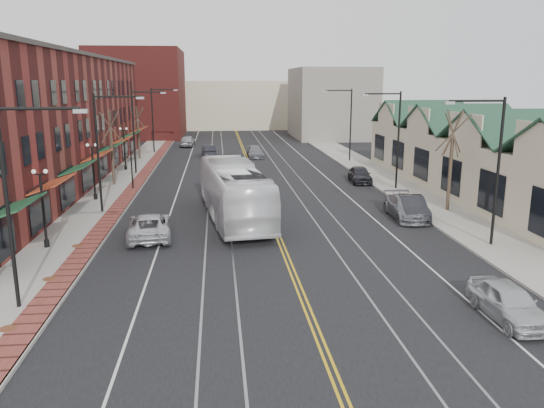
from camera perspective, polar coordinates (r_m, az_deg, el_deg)
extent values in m
plane|color=black|center=(22.77, 3.33, -10.07)|extent=(160.00, 160.00, 0.00)
cube|color=gray|center=(42.48, -17.38, 0.42)|extent=(4.00, 120.00, 0.15)
cube|color=gray|center=(44.38, 14.60, 1.12)|extent=(4.00, 120.00, 0.15)
cube|color=maroon|center=(50.25, -24.17, 8.02)|extent=(10.00, 50.00, 11.00)
cube|color=beige|center=(46.44, 21.73, 3.92)|extent=(8.00, 36.00, 4.60)
cube|color=maroon|center=(91.54, -14.07, 11.47)|extent=(14.00, 18.00, 14.00)
cube|color=beige|center=(105.80, -4.10, 10.63)|extent=(22.00, 14.00, 9.00)
cube|color=slate|center=(87.69, 6.36, 10.74)|extent=(12.00, 16.00, 11.00)
cylinder|color=black|center=(22.68, -26.55, -0.52)|extent=(0.16, 0.16, 8.00)
cylinder|color=black|center=(21.69, -23.82, 9.37)|extent=(3.00, 0.12, 0.12)
cube|color=#999999|center=(21.29, -19.90, 9.38)|extent=(0.50, 0.25, 0.15)
cylinder|color=black|center=(37.83, -18.22, 5.15)|extent=(0.16, 0.16, 8.00)
cylinder|color=black|center=(37.25, -16.34, 11.03)|extent=(3.00, 0.12, 0.12)
cube|color=#999999|center=(37.02, -14.01, 11.01)|extent=(0.50, 0.25, 0.15)
cylinder|color=black|center=(53.48, -14.66, 7.51)|extent=(0.16, 0.16, 8.00)
cylinder|color=black|center=(53.07, -13.27, 11.66)|extent=(3.00, 0.12, 0.12)
cube|color=#999999|center=(52.91, -11.62, 11.63)|extent=(0.50, 0.25, 0.15)
cylinder|color=black|center=(69.29, -12.71, 8.79)|extent=(0.16, 0.16, 8.00)
cylinder|color=black|center=(68.97, -11.61, 11.99)|extent=(3.00, 0.12, 0.12)
cube|color=#999999|center=(68.85, -10.33, 11.96)|extent=(0.50, 0.25, 0.15)
cylinder|color=black|center=(30.93, 23.12, 3.11)|extent=(0.16, 0.16, 8.00)
cylinder|color=black|center=(29.87, 21.21, 10.31)|extent=(3.00, 0.12, 0.12)
cube|color=#999999|center=(29.23, 18.53, 10.27)|extent=(0.50, 0.25, 0.15)
cylinder|color=black|center=(45.45, 13.43, 6.67)|extent=(0.16, 0.16, 8.00)
cylinder|color=black|center=(44.73, 11.84, 11.53)|extent=(3.00, 0.12, 0.12)
cube|color=#999999|center=(44.31, 9.94, 11.47)|extent=(0.50, 0.25, 0.15)
cylinder|color=black|center=(60.72, 8.46, 8.40)|extent=(0.16, 0.16, 8.00)
cylinder|color=black|center=(60.18, 7.17, 12.03)|extent=(3.00, 0.12, 0.12)
cube|color=#999999|center=(59.87, 5.74, 11.96)|extent=(0.50, 0.25, 0.15)
cylinder|color=black|center=(31.34, -23.07, -3.91)|extent=(0.28, 0.28, 0.40)
cylinder|color=black|center=(30.90, -23.36, -0.71)|extent=(0.14, 0.14, 4.00)
cube|color=black|center=(30.52, -23.70, 2.94)|extent=(0.60, 0.06, 0.06)
sphere|color=white|center=(30.59, -24.26, 3.19)|extent=(0.24, 0.24, 0.24)
sphere|color=white|center=(30.41, -23.19, 3.24)|extent=(0.24, 0.24, 0.24)
cylinder|color=black|center=(42.59, -18.46, 0.75)|extent=(0.28, 0.28, 0.40)
cylinder|color=black|center=(42.27, -18.63, 3.14)|extent=(0.14, 0.14, 4.00)
cube|color=black|center=(41.99, -18.83, 5.83)|extent=(0.60, 0.06, 0.06)
sphere|color=white|center=(42.04, -19.25, 6.01)|extent=(0.24, 0.24, 0.24)
sphere|color=white|center=(41.91, -18.44, 6.05)|extent=(0.24, 0.24, 0.24)
cylinder|color=black|center=(56.11, -15.46, 3.79)|extent=(0.28, 0.28, 0.40)
cylinder|color=black|center=(55.86, -15.57, 5.61)|extent=(0.14, 0.14, 4.00)
cube|color=black|center=(55.66, -15.70, 7.65)|extent=(0.60, 0.06, 0.06)
sphere|color=white|center=(55.70, -16.01, 7.79)|extent=(0.24, 0.24, 0.24)
sphere|color=white|center=(55.59, -15.40, 7.82)|extent=(0.24, 0.24, 0.24)
cylinder|color=#382B21|center=(47.95, -16.79, 4.92)|extent=(0.24, 0.24, 4.90)
cylinder|color=#382B21|center=(47.68, -17.00, 7.95)|extent=(0.58, 1.37, 2.90)
cylinder|color=#382B21|center=(47.68, -17.00, 7.95)|extent=(1.60, 0.66, 2.78)
cylinder|color=#382B21|center=(47.68, -17.00, 7.95)|extent=(0.53, 1.23, 2.96)
cylinder|color=#382B21|center=(47.68, -17.00, 7.95)|extent=(1.69, 1.03, 2.64)
cylinder|color=#382B21|center=(47.68, -17.00, 7.95)|extent=(1.78, 1.29, 2.48)
cylinder|color=#382B21|center=(63.64, -14.15, 6.80)|extent=(0.24, 0.24, 4.55)
cylinder|color=#382B21|center=(63.44, -14.27, 8.93)|extent=(0.55, 1.28, 2.69)
cylinder|color=#382B21|center=(63.44, -14.27, 8.93)|extent=(1.49, 0.62, 2.58)
cylinder|color=#382B21|center=(63.44, -14.27, 8.93)|extent=(0.50, 1.15, 2.75)
cylinder|color=#382B21|center=(63.44, -14.27, 8.93)|extent=(1.57, 0.97, 2.45)
cylinder|color=#382B21|center=(63.44, -14.27, 8.93)|extent=(1.66, 1.20, 2.30)
cylinder|color=#382B21|center=(38.64, 18.59, 3.21)|extent=(0.24, 0.24, 5.25)
cylinder|color=#382B21|center=(38.30, 18.88, 7.22)|extent=(0.61, 1.46, 3.10)
cylinder|color=#382B21|center=(38.30, 18.88, 7.22)|extent=(1.70, 0.70, 2.97)
cylinder|color=#382B21|center=(38.30, 18.88, 7.22)|extent=(0.56, 1.31, 3.17)
cylinder|color=#382B21|center=(38.30, 18.88, 7.22)|extent=(1.80, 1.10, 2.82)
cylinder|color=#382B21|center=(38.30, 18.88, 7.22)|extent=(1.90, 1.37, 2.65)
cylinder|color=#592D19|center=(22.03, -26.54, -11.88)|extent=(0.60, 0.60, 0.02)
cylinder|color=#592D19|center=(26.40, -22.81, -7.43)|extent=(0.60, 0.60, 0.02)
cylinder|color=#592D19|center=(30.96, -20.20, -4.24)|extent=(0.60, 0.60, 0.02)
cylinder|color=black|center=(45.79, -14.84, 3.60)|extent=(0.12, 0.12, 3.20)
imported|color=black|center=(45.55, -14.97, 5.77)|extent=(0.18, 0.15, 0.90)
imported|color=white|center=(34.97, -4.09, 1.35)|extent=(4.72, 13.61, 3.71)
imported|color=silver|center=(31.66, -13.06, -2.30)|extent=(2.94, 5.48, 1.46)
imported|color=silver|center=(22.49, 24.09, -9.59)|extent=(1.76, 4.19, 1.42)
imported|color=black|center=(36.40, 14.76, -0.36)|extent=(2.13, 4.73, 1.51)
imported|color=slate|center=(36.38, 14.22, -0.36)|extent=(2.32, 5.21, 1.49)
imported|color=#222328|center=(48.51, 9.44, 3.15)|extent=(2.07, 4.42, 1.46)
imported|color=black|center=(65.48, -6.81, 5.74)|extent=(1.84, 4.31, 1.38)
imported|color=slate|center=(63.96, -1.84, 5.62)|extent=(1.88, 4.50, 1.30)
imported|color=#9E9FA4|center=(75.63, -9.06, 6.73)|extent=(2.13, 4.80, 1.60)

